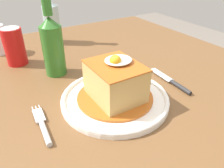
{
  "coord_description": "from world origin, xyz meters",
  "views": [
    {
      "loc": [
        -0.24,
        -0.51,
        1.08
      ],
      "look_at": [
        0.0,
        -0.11,
        0.79
      ],
      "focal_mm": 34.58,
      "sensor_mm": 36.0,
      "label": 1
    }
  ],
  "objects_px": {
    "fork": "(43,127)",
    "beer_bottle_clear": "(51,19)",
    "main_plate": "(116,98)",
    "knife": "(175,83)",
    "beer_bottle_green": "(52,43)",
    "soda_can": "(14,47)"
  },
  "relations": [
    {
      "from": "fork",
      "to": "main_plate",
      "type": "bearing_deg",
      "value": 1.67
    },
    {
      "from": "main_plate",
      "to": "beer_bottle_clear",
      "type": "distance_m",
      "value": 0.5
    },
    {
      "from": "main_plate",
      "to": "beer_bottle_green",
      "type": "relative_size",
      "value": 1.03
    },
    {
      "from": "fork",
      "to": "beer_bottle_clear",
      "type": "bearing_deg",
      "value": 68.58
    },
    {
      "from": "fork",
      "to": "beer_bottle_green",
      "type": "height_order",
      "value": "beer_bottle_green"
    },
    {
      "from": "knife",
      "to": "fork",
      "type": "bearing_deg",
      "value": 177.23
    },
    {
      "from": "main_plate",
      "to": "knife",
      "type": "relative_size",
      "value": 1.65
    },
    {
      "from": "fork",
      "to": "beer_bottle_clear",
      "type": "xyz_separation_m",
      "value": [
        0.2,
        0.5,
        0.09
      ]
    },
    {
      "from": "main_plate",
      "to": "knife",
      "type": "xyz_separation_m",
      "value": [
        0.18,
        -0.02,
        -0.0
      ]
    },
    {
      "from": "beer_bottle_clear",
      "to": "beer_bottle_green",
      "type": "height_order",
      "value": "same"
    },
    {
      "from": "fork",
      "to": "beer_bottle_clear",
      "type": "height_order",
      "value": "beer_bottle_clear"
    },
    {
      "from": "knife",
      "to": "beer_bottle_clear",
      "type": "bearing_deg",
      "value": 108.95
    },
    {
      "from": "main_plate",
      "to": "beer_bottle_green",
      "type": "height_order",
      "value": "beer_bottle_green"
    },
    {
      "from": "knife",
      "to": "beer_bottle_green",
      "type": "distance_m",
      "value": 0.37
    },
    {
      "from": "main_plate",
      "to": "fork",
      "type": "xyz_separation_m",
      "value": [
        -0.19,
        -0.01,
        -0.0
      ]
    },
    {
      "from": "soda_can",
      "to": "main_plate",
      "type": "bearing_deg",
      "value": -65.0
    },
    {
      "from": "main_plate",
      "to": "beer_bottle_clear",
      "type": "height_order",
      "value": "beer_bottle_clear"
    },
    {
      "from": "main_plate",
      "to": "soda_can",
      "type": "xyz_separation_m",
      "value": [
        -0.17,
        0.36,
        0.05
      ]
    },
    {
      "from": "knife",
      "to": "beer_bottle_green",
      "type": "height_order",
      "value": "beer_bottle_green"
    },
    {
      "from": "fork",
      "to": "knife",
      "type": "distance_m",
      "value": 0.38
    },
    {
      "from": "fork",
      "to": "soda_can",
      "type": "height_order",
      "value": "soda_can"
    },
    {
      "from": "fork",
      "to": "beer_bottle_green",
      "type": "bearing_deg",
      "value": 64.31
    }
  ]
}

